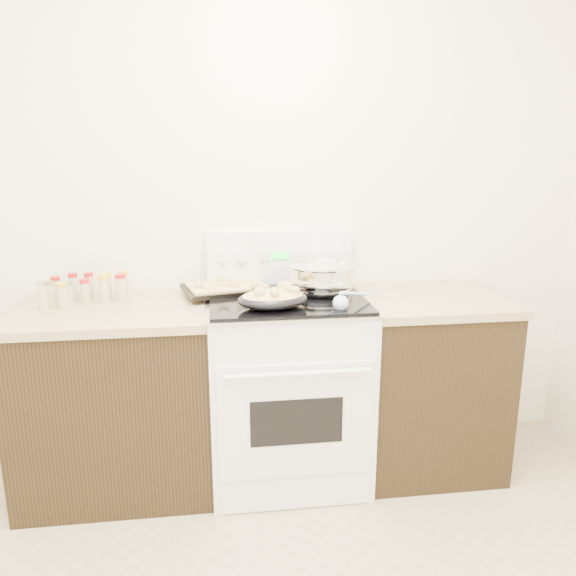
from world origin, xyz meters
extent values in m
cube|color=white|center=(0.00, 1.77, 1.35)|extent=(4.00, 0.05, 2.70)
cube|color=black|center=(-0.48, 1.43, 0.44)|extent=(0.90, 0.64, 0.88)
cube|color=brown|center=(-0.48, 1.43, 0.90)|extent=(0.93, 0.67, 0.04)
cube|color=black|center=(1.08, 1.43, 0.44)|extent=(0.70, 0.64, 0.88)
cube|color=brown|center=(1.08, 1.43, 0.90)|extent=(0.73, 0.67, 0.04)
cube|color=white|center=(0.35, 1.42, 0.46)|extent=(0.76, 0.66, 0.92)
cube|color=white|center=(0.35, 1.08, 0.45)|extent=(0.70, 0.01, 0.55)
cube|color=black|center=(0.35, 1.08, 0.46)|extent=(0.42, 0.01, 0.22)
cylinder|color=white|center=(0.35, 1.04, 0.70)|extent=(0.65, 0.02, 0.02)
cube|color=white|center=(0.35, 1.09, 0.08)|extent=(0.70, 0.01, 0.14)
cube|color=silver|center=(0.35, 1.42, 0.93)|extent=(0.78, 0.68, 0.01)
cube|color=black|center=(0.35, 1.42, 0.94)|extent=(0.74, 0.64, 0.01)
cube|color=white|center=(0.35, 1.72, 1.08)|extent=(0.76, 0.07, 0.28)
cylinder|color=white|center=(0.05, 1.67, 1.10)|extent=(0.06, 0.02, 0.06)
cylinder|color=white|center=(0.15, 1.67, 1.10)|extent=(0.06, 0.02, 0.06)
cylinder|color=white|center=(0.55, 1.67, 1.10)|extent=(0.06, 0.02, 0.06)
cylinder|color=white|center=(0.65, 1.67, 1.10)|extent=(0.06, 0.02, 0.06)
cube|color=#19E533|center=(0.35, 1.67, 1.10)|extent=(0.09, 0.00, 0.04)
cube|color=silver|center=(0.27, 1.67, 1.10)|extent=(0.05, 0.00, 0.05)
cube|color=silver|center=(0.43, 1.67, 1.10)|extent=(0.05, 0.00, 0.05)
ellipsoid|color=silver|center=(0.53, 1.47, 1.01)|extent=(0.36, 0.36, 0.19)
cylinder|color=silver|center=(0.53, 1.47, 0.95)|extent=(0.18, 0.18, 0.01)
torus|color=silver|center=(0.53, 1.47, 1.09)|extent=(0.33, 0.33, 0.02)
cylinder|color=silver|center=(0.53, 1.47, 1.03)|extent=(0.31, 0.31, 0.11)
cylinder|color=brown|center=(0.53, 1.47, 1.07)|extent=(0.29, 0.29, 0.00)
cube|color=beige|center=(0.56, 1.49, 1.08)|extent=(0.03, 0.03, 0.02)
cube|color=beige|center=(0.41, 1.48, 1.08)|extent=(0.03, 0.03, 0.02)
cube|color=beige|center=(0.65, 1.49, 1.08)|extent=(0.04, 0.04, 0.02)
cube|color=beige|center=(0.58, 1.51, 1.08)|extent=(0.04, 0.04, 0.03)
cube|color=beige|center=(0.47, 1.45, 1.08)|extent=(0.03, 0.03, 0.02)
cube|color=beige|center=(0.51, 1.37, 1.08)|extent=(0.04, 0.04, 0.03)
cube|color=beige|center=(0.56, 1.36, 1.08)|extent=(0.03, 0.03, 0.02)
cube|color=beige|center=(0.62, 1.51, 1.08)|extent=(0.03, 0.03, 0.02)
cube|color=beige|center=(0.50, 1.58, 1.08)|extent=(0.03, 0.03, 0.02)
cube|color=beige|center=(0.48, 1.49, 1.08)|extent=(0.04, 0.04, 0.02)
ellipsoid|color=black|center=(0.26, 1.24, 0.98)|extent=(0.35, 0.27, 0.08)
ellipsoid|color=tan|center=(0.26, 1.24, 1.00)|extent=(0.32, 0.25, 0.06)
sphere|color=tan|center=(0.31, 1.31, 1.03)|extent=(0.04, 0.04, 0.04)
sphere|color=tan|center=(0.36, 1.22, 1.03)|extent=(0.04, 0.04, 0.04)
sphere|color=tan|center=(0.27, 1.20, 1.03)|extent=(0.04, 0.04, 0.04)
sphere|color=tan|center=(0.33, 1.24, 1.03)|extent=(0.05, 0.05, 0.05)
sphere|color=tan|center=(0.20, 1.20, 1.03)|extent=(0.05, 0.05, 0.05)
sphere|color=tan|center=(0.34, 1.29, 1.03)|extent=(0.04, 0.04, 0.04)
sphere|color=tan|center=(0.33, 1.30, 1.03)|extent=(0.05, 0.05, 0.05)
sphere|color=tan|center=(0.26, 1.17, 1.03)|extent=(0.04, 0.04, 0.04)
cube|color=black|center=(0.07, 1.58, 0.95)|extent=(0.48, 0.39, 0.02)
cube|color=tan|center=(0.07, 1.58, 0.97)|extent=(0.43, 0.34, 0.02)
sphere|color=tan|center=(0.05, 1.66, 0.98)|extent=(0.04, 0.04, 0.04)
sphere|color=tan|center=(-0.05, 1.56, 0.98)|extent=(0.04, 0.04, 0.04)
sphere|color=tan|center=(-0.07, 1.54, 0.98)|extent=(0.04, 0.04, 0.04)
sphere|color=tan|center=(-0.04, 1.53, 0.98)|extent=(0.05, 0.05, 0.05)
sphere|color=tan|center=(0.06, 1.56, 0.98)|extent=(0.04, 0.04, 0.04)
sphere|color=tan|center=(-0.03, 1.50, 0.98)|extent=(0.04, 0.04, 0.04)
sphere|color=tan|center=(0.11, 1.57, 0.98)|extent=(0.04, 0.04, 0.04)
sphere|color=tan|center=(0.10, 1.53, 0.98)|extent=(0.04, 0.04, 0.04)
sphere|color=tan|center=(0.20, 1.49, 0.98)|extent=(0.04, 0.04, 0.04)
sphere|color=tan|center=(0.04, 1.67, 0.98)|extent=(0.05, 0.05, 0.05)
cylinder|color=tan|center=(0.34, 1.43, 0.95)|extent=(0.03, 0.25, 0.01)
sphere|color=tan|center=(0.33, 1.32, 0.96)|extent=(0.04, 0.04, 0.04)
sphere|color=#9ECCEC|center=(0.56, 1.18, 0.97)|extent=(0.07, 0.07, 0.07)
cylinder|color=#9ECCEC|center=(0.65, 1.25, 0.99)|extent=(0.19, 0.16, 0.06)
cylinder|color=#BFB28C|center=(-0.77, 1.63, 0.97)|extent=(0.04, 0.04, 0.09)
cylinder|color=#B21414|center=(-0.77, 1.63, 1.02)|extent=(0.05, 0.05, 0.02)
cylinder|color=#BFB28C|center=(-0.69, 1.64, 0.97)|extent=(0.04, 0.04, 0.10)
cylinder|color=#B21414|center=(-0.69, 1.64, 1.03)|extent=(0.05, 0.05, 0.02)
cylinder|color=#BFB28C|center=(-0.61, 1.62, 0.97)|extent=(0.04, 0.04, 0.11)
cylinder|color=#B21414|center=(-0.61, 1.62, 1.04)|extent=(0.04, 0.04, 0.02)
cylinder|color=#BFB28C|center=(-0.52, 1.62, 0.97)|extent=(0.04, 0.04, 0.10)
cylinder|color=gold|center=(-0.52, 1.62, 1.03)|extent=(0.05, 0.05, 0.02)
cylinder|color=#BFB28C|center=(-0.44, 1.63, 0.97)|extent=(0.04, 0.04, 0.11)
cylinder|color=gold|center=(-0.44, 1.63, 1.04)|extent=(0.04, 0.04, 0.02)
cylinder|color=#BFB28C|center=(-0.78, 1.54, 0.97)|extent=(0.04, 0.04, 0.09)
cylinder|color=#B2B2B7|center=(-0.78, 1.54, 1.02)|extent=(0.04, 0.04, 0.02)
cylinder|color=#BFB28C|center=(-0.69, 1.54, 0.96)|extent=(0.05, 0.05, 0.09)
cylinder|color=#B2B2B7|center=(-0.69, 1.54, 1.02)|extent=(0.05, 0.05, 0.02)
cylinder|color=#BFB28C|center=(-0.61, 1.54, 0.97)|extent=(0.04, 0.04, 0.09)
cylinder|color=#B21414|center=(-0.61, 1.54, 1.02)|extent=(0.05, 0.05, 0.02)
cylinder|color=#BFB28C|center=(-0.52, 1.53, 0.98)|extent=(0.05, 0.05, 0.11)
cylinder|color=gold|center=(-0.52, 1.53, 1.04)|extent=(0.05, 0.05, 0.02)
cylinder|color=#BFB28C|center=(-0.44, 1.54, 0.98)|extent=(0.05, 0.05, 0.11)
cylinder|color=#B21414|center=(-0.44, 1.54, 1.04)|extent=(0.05, 0.05, 0.02)
cylinder|color=#BFB28C|center=(-0.78, 1.44, 0.98)|extent=(0.04, 0.04, 0.11)
cylinder|color=#B2B2B7|center=(-0.78, 1.44, 1.04)|extent=(0.05, 0.05, 0.02)
cylinder|color=#BFB28C|center=(-0.69, 1.44, 0.97)|extent=(0.05, 0.05, 0.10)
cylinder|color=gold|center=(-0.69, 1.44, 1.03)|extent=(0.05, 0.05, 0.02)
camera|label=1|loc=(0.01, -1.18, 1.66)|focal=35.00mm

